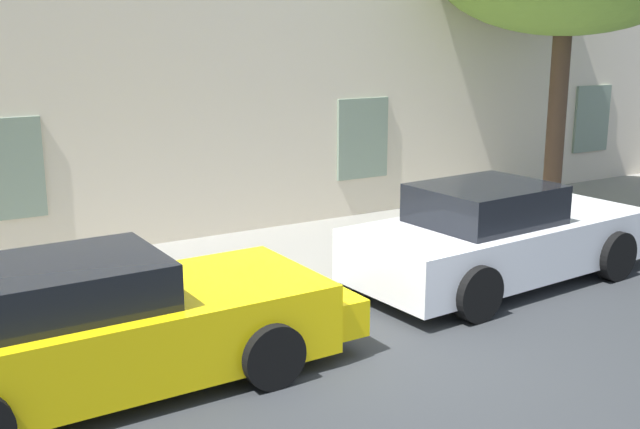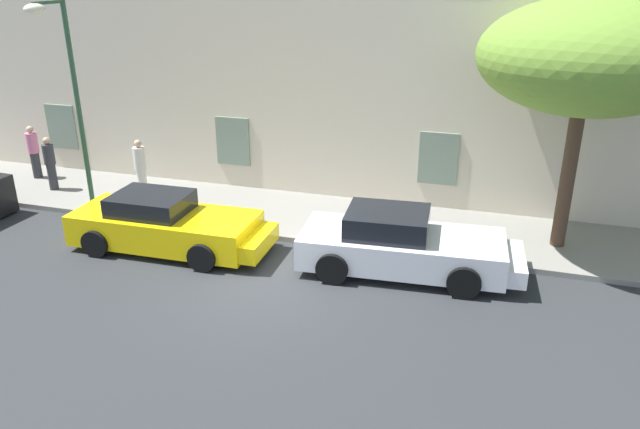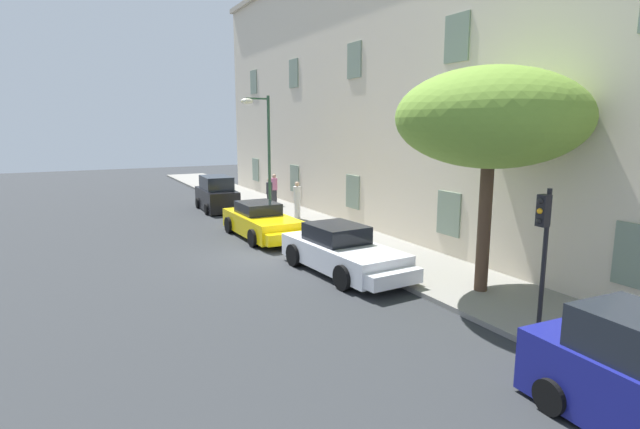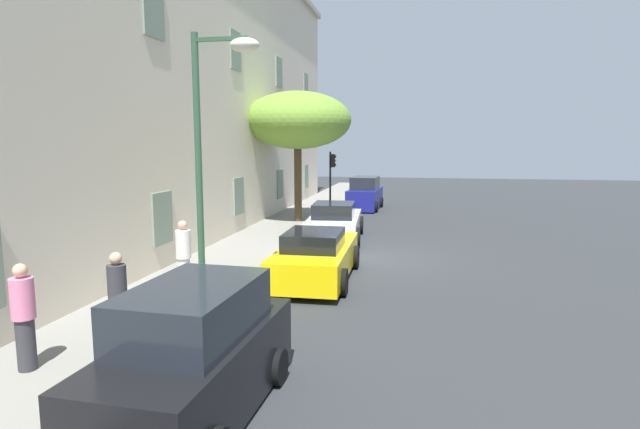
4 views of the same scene
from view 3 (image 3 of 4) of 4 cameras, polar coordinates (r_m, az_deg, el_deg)
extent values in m
plane|color=#2B2D30|center=(17.68, -6.04, -4.83)|extent=(80.00, 80.00, 0.00)
cube|color=gray|center=(19.31, 4.45, -3.29)|extent=(60.00, 3.29, 0.14)
cube|color=beige|center=(20.99, 13.43, 14.19)|extent=(39.44, 3.98, 12.24)
cube|color=gray|center=(33.87, -7.39, 5.12)|extent=(1.10, 0.06, 1.50)
cube|color=gray|center=(28.06, -2.93, 4.14)|extent=(1.10, 0.06, 1.50)
cube|color=gray|center=(22.51, 3.77, 2.62)|extent=(1.10, 0.06, 1.50)
cube|color=gray|center=(17.48, 14.53, 0.10)|extent=(1.10, 0.06, 1.50)
cube|color=gray|center=(13.58, 32.59, -4.09)|extent=(1.10, 0.06, 1.50)
cube|color=gray|center=(33.85, -7.62, 14.81)|extent=(1.10, 0.06, 1.50)
cube|color=gray|center=(28.03, -3.04, 15.85)|extent=(1.10, 0.06, 1.50)
cube|color=gray|center=(22.47, 3.95, 17.23)|extent=(1.10, 0.06, 1.50)
cube|color=gray|center=(17.44, 15.42, 18.93)|extent=(1.10, 0.06, 1.50)
cube|color=yellow|center=(20.62, -6.73, -1.07)|extent=(4.63, 1.90, 0.77)
cube|color=black|center=(20.83, -7.12, 0.76)|extent=(1.87, 1.49, 0.47)
cube|color=yellow|center=(18.82, -4.42, -2.43)|extent=(1.41, 1.69, 0.42)
cylinder|color=black|center=(19.75, -2.73, -2.15)|extent=(0.69, 0.25, 0.69)
cylinder|color=black|center=(19.05, -7.65, -2.69)|extent=(0.69, 0.25, 0.69)
cylinder|color=black|center=(22.30, -5.93, -0.76)|extent=(0.69, 0.25, 0.69)
cylinder|color=black|center=(21.68, -10.35, -1.19)|extent=(0.69, 0.25, 0.69)
cube|color=white|center=(15.63, 2.57, -4.64)|extent=(4.75, 2.19, 0.73)
cube|color=black|center=(15.76, 1.88, -2.13)|extent=(1.95, 1.62, 0.54)
cube|color=white|center=(14.07, 7.24, -6.80)|extent=(1.51, 1.82, 0.40)
cylinder|color=black|center=(15.12, 8.59, -6.05)|extent=(0.75, 0.29, 0.73)
cylinder|color=black|center=(14.04, 2.67, -7.24)|extent=(0.75, 0.29, 0.73)
cylinder|color=black|center=(17.34, 2.48, -3.83)|extent=(0.75, 0.29, 0.73)
cylinder|color=black|center=(16.40, -2.98, -4.66)|extent=(0.75, 0.29, 0.73)
cylinder|color=black|center=(9.25, 24.93, -18.39)|extent=(0.60, 0.23, 0.59)
cylinder|color=black|center=(10.40, 30.79, -15.62)|extent=(0.60, 0.23, 0.59)
cube|color=black|center=(27.52, -11.74, 1.74)|extent=(3.85, 1.74, 1.08)
cube|color=#1E232B|center=(27.41, -11.80, 3.59)|extent=(2.33, 1.49, 0.71)
cylinder|color=black|center=(28.50, -13.79, 1.28)|extent=(0.57, 0.22, 0.56)
cylinder|color=black|center=(28.85, -10.71, 1.50)|extent=(0.57, 0.22, 0.56)
cylinder|color=black|center=(26.31, -12.81, 0.59)|extent=(0.57, 0.22, 0.56)
cylinder|color=black|center=(26.68, -9.49, 0.84)|extent=(0.57, 0.22, 0.56)
cylinder|color=#473323|center=(13.94, 18.31, -0.97)|extent=(0.35, 0.35, 3.71)
ellipsoid|color=olive|center=(13.70, 18.97, 10.45)|extent=(4.87, 4.87, 2.60)
cylinder|color=black|center=(11.50, 24.27, -5.09)|extent=(0.10, 0.10, 3.16)
cube|color=black|center=(11.17, 24.24, 0.41)|extent=(0.22, 0.20, 0.66)
sphere|color=black|center=(11.05, 23.97, 1.44)|extent=(0.12, 0.12, 0.12)
sphere|color=orange|center=(11.08, 23.89, 0.37)|extent=(0.12, 0.12, 0.12)
sphere|color=black|center=(11.11, 23.81, -0.70)|extent=(0.12, 0.12, 0.12)
cylinder|color=#2D5138|center=(24.18, -5.84, 6.54)|extent=(0.14, 0.14, 5.79)
cube|color=#2D5138|center=(23.96, -7.22, 13.04)|extent=(0.08, 1.10, 0.08)
ellipsoid|color=#EAE5C6|center=(23.79, -8.37, 12.72)|extent=(0.44, 0.60, 0.28)
cylinder|color=#333338|center=(26.53, -5.80, 1.46)|extent=(0.36, 0.36, 0.81)
cylinder|color=#333338|center=(26.43, -5.83, 3.00)|extent=(0.45, 0.45, 0.63)
sphere|color=tan|center=(26.38, -5.85, 3.94)|extent=(0.22, 0.22, 0.22)
cylinder|color=silver|center=(23.83, -2.61, 0.57)|extent=(0.38, 0.38, 0.87)
cylinder|color=silver|center=(23.71, -2.63, 2.41)|extent=(0.47, 0.47, 0.67)
sphere|color=tan|center=(23.65, -2.63, 3.51)|extent=(0.22, 0.22, 0.22)
cylinder|color=#333338|center=(28.02, -5.25, 1.97)|extent=(0.39, 0.39, 0.85)
cylinder|color=pink|center=(27.92, -5.27, 3.50)|extent=(0.49, 0.49, 0.65)
sphere|color=tan|center=(27.87, -5.29, 4.41)|extent=(0.22, 0.22, 0.22)
camera|label=1|loc=(20.88, -28.44, 6.33)|focal=43.35mm
camera|label=2|loc=(12.45, -53.80, 15.54)|focal=34.09mm
camera|label=4|loc=(32.71, -19.93, 8.15)|focal=28.71mm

